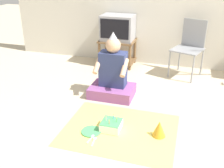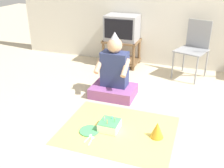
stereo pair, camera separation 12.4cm
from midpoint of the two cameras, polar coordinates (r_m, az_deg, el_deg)
ground_plane at (r=2.72m, az=15.21°, el=-12.71°), size 16.00×16.00×0.00m
tv_stand at (r=4.54m, az=2.90°, el=7.35°), size 0.59×0.45×0.45m
tv at (r=4.44m, az=3.03°, el=12.16°), size 0.53×0.41×0.41m
folding_chair at (r=4.20m, az=18.30°, el=7.97°), size 0.53×0.54×0.86m
person_seated at (r=3.43m, az=1.48°, el=1.64°), size 0.57×0.42×0.86m
party_cloth at (r=2.83m, az=2.60°, el=-9.94°), size 1.19×0.94×0.01m
birthday_cake at (r=2.81m, az=0.75°, el=-8.95°), size 0.21×0.21×0.15m
party_hat_blue at (r=2.73m, az=11.10°, el=-9.78°), size 0.14×0.14×0.17m
paper_plate at (r=2.81m, az=-3.66°, el=-10.14°), size 0.21×0.21×0.01m
plastic_spoon_near at (r=2.72m, az=-3.55°, el=-11.34°), size 0.04×0.14×0.01m
plastic_spoon_far at (r=2.69m, az=-3.06°, el=-11.85°), size 0.04×0.15×0.01m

